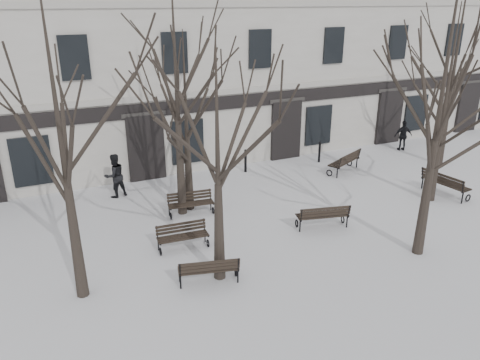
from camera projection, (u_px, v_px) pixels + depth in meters
ground at (313, 241)px, 15.50m from camera, size 100.00×100.00×0.00m
building at (183, 39)px, 24.46m from camera, size 40.40×10.20×11.40m
tree_0 at (57, 111)px, 10.87m from camera, size 5.69×5.69×8.13m
tree_1 at (217, 133)px, 11.96m from camera, size 4.83×4.83×6.89m
tree_2 at (445, 76)px, 12.82m from camera, size 6.19×6.19×8.85m
tree_3 at (449, 83)px, 17.03m from camera, size 5.21×5.21×7.44m
tree_4 at (175, 64)px, 15.58m from camera, size 6.13×6.13×8.76m
tree_5 at (185, 102)px, 16.46m from camera, size 4.60×4.60×6.57m
tree_6 at (458, 45)px, 20.73m from camera, size 6.28×6.28×8.97m
bench_0 at (183, 235)px, 14.95m from camera, size 1.67×0.72×0.82m
bench_1 at (209, 269)px, 13.05m from camera, size 1.79×1.01×0.86m
bench_2 at (323, 215)px, 16.22m from camera, size 1.90×1.06×0.91m
bench_3 at (191, 203)px, 17.32m from camera, size 1.73×0.81×0.84m
bench_4 at (345, 161)px, 21.50m from camera, size 2.05×1.45×0.99m
bench_5 at (445, 183)px, 18.95m from camera, size 0.96×2.04×0.99m
bollard_a at (246, 160)px, 21.51m from camera, size 0.14×0.14×1.09m
bollard_b at (319, 151)px, 22.82m from camera, size 0.13×0.13×1.04m
pedestrian_b at (117, 196)px, 19.03m from camera, size 1.04×0.91×1.80m
pedestrian_c at (401, 150)px, 24.83m from camera, size 1.01×0.68×1.59m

